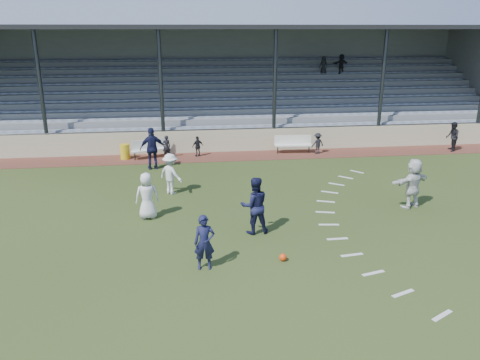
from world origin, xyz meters
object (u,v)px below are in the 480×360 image
bench_left (151,147)px  official (452,137)px  bench_right (293,142)px  player_white_lead (147,196)px  football (283,257)px  player_navy_lead (204,243)px  trash_bin (125,152)px

bench_left → official: (16.26, -0.64, 0.23)m
bench_right → player_white_lead: size_ratio=1.21×
football → player_navy_lead: (-2.27, -0.17, 0.69)m
trash_bin → player_white_lead: 8.28m
bench_left → bench_right: size_ratio=0.99×
trash_bin → football: bearing=-64.1°
trash_bin → player_navy_lead: (3.48, -12.02, 0.39)m
trash_bin → bench_left: bearing=6.0°
trash_bin → football: trash_bin is taller
player_white_lead → bench_left: bearing=-93.1°
bench_right → trash_bin: 8.87m
bench_right → official: 8.74m
bench_left → player_white_lead: 8.25m
bench_left → football: size_ratio=9.12×
bench_left → official: bearing=-23.8°
bench_right → football: (-3.10, -12.02, -0.47)m
bench_right → player_white_lead: bearing=-127.7°
bench_left → bench_right: (7.55, 0.03, 0.00)m
football → official: official is taller
player_white_lead → football: bearing=131.8°
bench_right → player_navy_lead: player_navy_lead is taller
bench_right → football: bearing=-101.2°
bench_right → player_navy_lead: 13.33m
trash_bin → player_white_lead: (1.67, -8.10, 0.43)m
trash_bin → official: 17.58m
football → bench_left: bearing=110.4°
football → player_white_lead: player_white_lead is taller
trash_bin → player_white_lead: player_white_lead is taller
bench_left → player_navy_lead: bearing=-101.4°
player_white_lead → bench_right: bearing=-136.6°
football → player_navy_lead: 2.38m
football → player_white_lead: 5.60m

